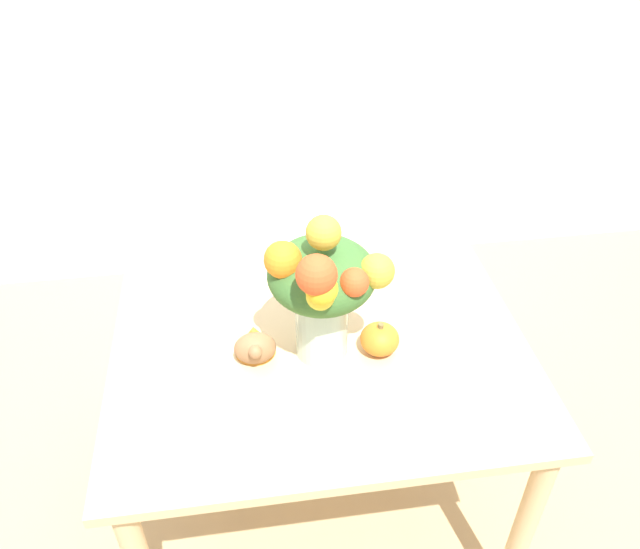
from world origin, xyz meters
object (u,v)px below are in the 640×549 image
pumpkin (380,339)px  turkey_figurine (255,343)px  flower_vase (321,287)px  dining_chair_near_window (329,252)px

pumpkin → turkey_figurine: 0.33m
flower_vase → pumpkin: bearing=-2.6°
pumpkin → dining_chair_near_window: 0.94m
turkey_figurine → dining_chair_near_window: dining_chair_near_window is taller
pumpkin → turkey_figurine: bearing=175.0°
pumpkin → turkey_figurine: size_ratio=0.70×
turkey_figurine → dining_chair_near_window: (0.34, 0.85, -0.34)m
turkey_figurine → pumpkin: bearing=-5.0°
flower_vase → dining_chair_near_window: 1.03m
pumpkin → flower_vase: bearing=177.4°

